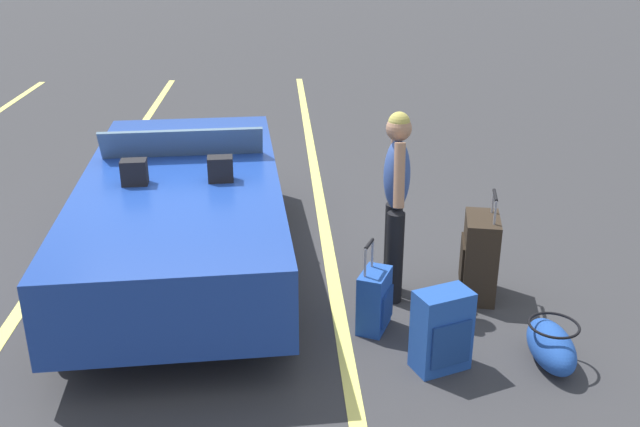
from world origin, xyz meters
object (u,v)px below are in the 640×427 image
duffel_bag (551,345)px  convertible_car (184,203)px  suitcase_medium_bright (442,331)px  traveler_person (396,196)px  suitcase_small_carryon (375,300)px  suitcase_large_black (479,257)px

duffel_bag → convertible_car: bearing=55.6°
suitcase_medium_bright → traveler_person: (1.12, 0.18, 0.62)m
suitcase_medium_bright → traveler_person: size_ratio=0.38×
suitcase_small_carryon → traveler_person: bearing=91.0°
suitcase_medium_bright → traveler_person: traveler_person is taller
convertible_car → suitcase_medium_bright: size_ratio=6.84×
suitcase_large_black → suitcase_medium_bright: suitcase_large_black is taller
suitcase_large_black → suitcase_medium_bright: (-1.07, 0.56, -0.06)m
suitcase_small_carryon → traveler_person: size_ratio=0.45×
suitcase_medium_bright → suitcase_large_black: bearing=131.8°
convertible_car → traveler_person: bearing=-117.8°
suitcase_large_black → duffel_bag: bearing=116.0°
convertible_car → suitcase_large_black: convertible_car is taller
suitcase_large_black → suitcase_small_carryon: (-0.49, 0.97, -0.12)m
convertible_car → traveler_person: (-0.85, -1.88, 0.34)m
duffel_bag → traveler_person: traveler_person is taller
convertible_car → suitcase_large_black: size_ratio=4.41×
suitcase_medium_bright → duffel_bag: suitcase_medium_bright is taller
suitcase_medium_bright → duffel_bag: bearing=69.0°
traveler_person → suitcase_small_carryon: bearing=71.3°
duffel_bag → suitcase_large_black: bearing=13.6°
duffel_bag → traveler_person: 1.69m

